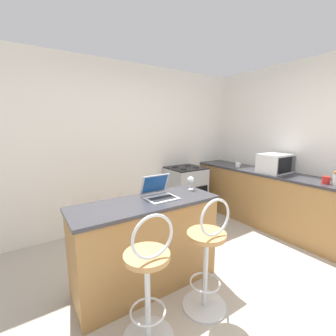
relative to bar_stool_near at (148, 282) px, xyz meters
name	(u,v)px	position (x,y,z in m)	size (l,w,h in m)	color
ground_plane	(227,315)	(0.68, -0.16, -0.50)	(20.00, 20.00, 0.00)	#ADA393
wall_back	(121,147)	(0.68, 2.14, 0.80)	(12.00, 0.06, 2.60)	silver
breakfast_bar	(147,244)	(0.29, 0.57, -0.05)	(1.46, 0.55, 0.90)	#9E703D
counter_right	(269,199)	(2.63, 0.72, -0.05)	(0.60, 2.80, 0.90)	#9E703D
bar_stool_near	(148,282)	(0.00, 0.00, 0.00)	(0.40, 0.40, 1.06)	silver
bar_stool_far	(207,257)	(0.58, 0.00, 0.00)	(0.40, 0.40, 1.06)	silver
laptop	(159,192)	(0.46, 0.61, 0.46)	(0.31, 0.31, 0.23)	#B7BABF
microwave	(276,163)	(2.63, 0.67, 0.55)	(0.51, 0.37, 0.30)	silver
stove_range	(185,192)	(1.74, 1.80, -0.05)	(0.61, 0.58, 0.91)	#9EA3A8
mug_white	(238,165)	(2.53, 1.31, 0.44)	(0.10, 0.08, 0.09)	white
mug_red	(326,180)	(2.53, -0.08, 0.45)	(0.11, 0.09, 0.10)	red
wine_glass_short	(191,180)	(0.92, 0.65, 0.51)	(0.08, 0.08, 0.15)	silver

